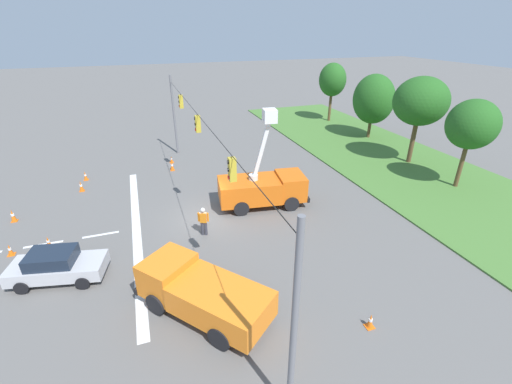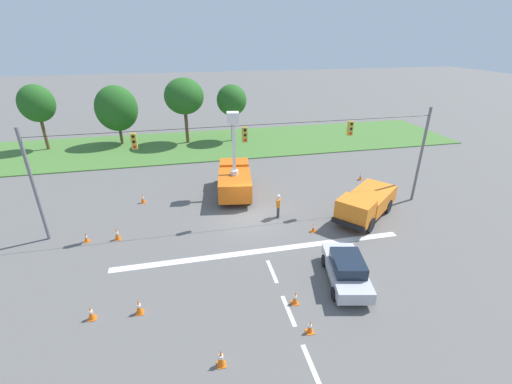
{
  "view_description": "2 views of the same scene",
  "coord_description": "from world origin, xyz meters",
  "px_view_note": "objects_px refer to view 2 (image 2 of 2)",
  "views": [
    {
      "loc": [
        19.04,
        -3.21,
        11.11
      ],
      "look_at": [
        2.26,
        2.65,
        2.41
      ],
      "focal_mm": 24.0,
      "sensor_mm": 36.0,
      "label": 1
    },
    {
      "loc": [
        -4.14,
        -20.87,
        11.9
      ],
      "look_at": [
        0.84,
        1.62,
        1.14
      ],
      "focal_mm": 24.0,
      "sensor_mm": 36.0,
      "label": 2
    }
  ],
  "objects_px": {
    "tree_centre": "(184,96)",
    "traffic_cone_foreground_right": "(86,237)",
    "traffic_cone_centre_line": "(221,358)",
    "tree_west": "(116,109)",
    "traffic_cone_near_bucket": "(295,298)",
    "traffic_cone_far_right": "(143,198)",
    "traffic_cone_mid_right": "(310,327)",
    "tree_east": "(232,100)",
    "traffic_cone_mid_left": "(313,228)",
    "utility_truck_bucket_lift": "(235,178)",
    "road_worker": "(278,205)",
    "tree_far_west": "(37,104)",
    "sedan_silver": "(346,269)",
    "traffic_cone_lane_edge_b": "(361,176)",
    "utility_truck_support_near": "(366,203)",
    "traffic_cone_lane_edge_a": "(139,306)",
    "traffic_cone_foreground_left": "(91,313)",
    "traffic_cone_far_left": "(117,234)"
  },
  "relations": [
    {
      "from": "tree_centre",
      "to": "traffic_cone_foreground_right",
      "type": "bearing_deg",
      "value": -109.39
    },
    {
      "from": "traffic_cone_centre_line",
      "to": "tree_west",
      "type": "bearing_deg",
      "value": 103.49
    },
    {
      "from": "traffic_cone_near_bucket",
      "to": "traffic_cone_far_right",
      "type": "xyz_separation_m",
      "value": [
        -7.98,
        12.83,
        0.03
      ]
    },
    {
      "from": "traffic_cone_mid_right",
      "to": "traffic_cone_centre_line",
      "type": "xyz_separation_m",
      "value": [
        -3.98,
        -0.79,
        0.1
      ]
    },
    {
      "from": "tree_east",
      "to": "traffic_cone_mid_left",
      "type": "xyz_separation_m",
      "value": [
        1.93,
        -21.7,
        -4.55
      ]
    },
    {
      "from": "utility_truck_bucket_lift",
      "to": "traffic_cone_foreground_right",
      "type": "height_order",
      "value": "utility_truck_bucket_lift"
    },
    {
      "from": "traffic_cone_near_bucket",
      "to": "road_worker",
      "type": "bearing_deg",
      "value": 79.61
    },
    {
      "from": "tree_far_west",
      "to": "traffic_cone_mid_left",
      "type": "relative_size",
      "value": 12.18
    },
    {
      "from": "sedan_silver",
      "to": "traffic_cone_lane_edge_b",
      "type": "height_order",
      "value": "sedan_silver"
    },
    {
      "from": "tree_west",
      "to": "tree_centre",
      "type": "xyz_separation_m",
      "value": [
        7.53,
        -1.14,
        1.25
      ]
    },
    {
      "from": "utility_truck_support_near",
      "to": "traffic_cone_foreground_right",
      "type": "height_order",
      "value": "utility_truck_support_near"
    },
    {
      "from": "sedan_silver",
      "to": "traffic_cone_lane_edge_a",
      "type": "height_order",
      "value": "sedan_silver"
    },
    {
      "from": "tree_west",
      "to": "traffic_cone_lane_edge_b",
      "type": "xyz_separation_m",
      "value": [
        22.07,
        -15.76,
        -3.84
      ]
    },
    {
      "from": "tree_far_west",
      "to": "utility_truck_bucket_lift",
      "type": "distance_m",
      "value": 24.63
    },
    {
      "from": "traffic_cone_foreground_left",
      "to": "traffic_cone_far_left",
      "type": "relative_size",
      "value": 0.9
    },
    {
      "from": "tree_centre",
      "to": "utility_truck_bucket_lift",
      "type": "bearing_deg",
      "value": -78.11
    },
    {
      "from": "tree_far_west",
      "to": "traffic_cone_foreground_left",
      "type": "xyz_separation_m",
      "value": [
        9.92,
        -27.69,
        -4.72
      ]
    },
    {
      "from": "utility_truck_bucket_lift",
      "to": "traffic_cone_far_left",
      "type": "relative_size",
      "value": 8.01
    },
    {
      "from": "tree_east",
      "to": "traffic_cone_far_left",
      "type": "distance_m",
      "value": 22.96
    },
    {
      "from": "traffic_cone_mid_right",
      "to": "traffic_cone_near_bucket",
      "type": "xyz_separation_m",
      "value": [
        -0.09,
        1.82,
        0.03
      ]
    },
    {
      "from": "traffic_cone_mid_left",
      "to": "traffic_cone_lane_edge_b",
      "type": "xyz_separation_m",
      "value": [
        7.27,
        7.33,
        0.06
      ]
    },
    {
      "from": "traffic_cone_near_bucket",
      "to": "traffic_cone_far_right",
      "type": "bearing_deg",
      "value": 121.88
    },
    {
      "from": "traffic_cone_mid_left",
      "to": "traffic_cone_far_left",
      "type": "distance_m",
      "value": 12.58
    },
    {
      "from": "road_worker",
      "to": "traffic_cone_foreground_right",
      "type": "distance_m",
      "value": 12.59
    },
    {
      "from": "tree_west",
      "to": "traffic_cone_foreground_left",
      "type": "height_order",
      "value": "tree_west"
    },
    {
      "from": "traffic_cone_mid_right",
      "to": "traffic_cone_centre_line",
      "type": "bearing_deg",
      "value": -168.76
    },
    {
      "from": "traffic_cone_foreground_left",
      "to": "tree_far_west",
      "type": "bearing_deg",
      "value": 109.71
    },
    {
      "from": "tree_centre",
      "to": "utility_truck_support_near",
      "type": "bearing_deg",
      "value": -61.22
    },
    {
      "from": "traffic_cone_near_bucket",
      "to": "traffic_cone_centre_line",
      "type": "bearing_deg",
      "value": -146.2
    },
    {
      "from": "traffic_cone_mid_left",
      "to": "traffic_cone_far_left",
      "type": "xyz_separation_m",
      "value": [
        -12.45,
        1.77,
        0.13
      ]
    },
    {
      "from": "traffic_cone_mid_left",
      "to": "traffic_cone_mid_right",
      "type": "height_order",
      "value": "traffic_cone_mid_right"
    },
    {
      "from": "traffic_cone_mid_right",
      "to": "traffic_cone_lane_edge_a",
      "type": "distance_m",
      "value": 7.86
    },
    {
      "from": "traffic_cone_mid_right",
      "to": "traffic_cone_far_left",
      "type": "bearing_deg",
      "value": 133.84
    },
    {
      "from": "traffic_cone_mid_right",
      "to": "traffic_cone_lane_edge_b",
      "type": "xyz_separation_m",
      "value": [
        10.47,
        15.19,
        0.02
      ]
    },
    {
      "from": "traffic_cone_foreground_left",
      "to": "tree_east",
      "type": "bearing_deg",
      "value": 68.09
    },
    {
      "from": "tree_centre",
      "to": "traffic_cone_near_bucket",
      "type": "height_order",
      "value": "tree_centre"
    },
    {
      "from": "utility_truck_support_near",
      "to": "utility_truck_bucket_lift",
      "type": "bearing_deg",
      "value": 144.96
    },
    {
      "from": "tree_far_west",
      "to": "utility_truck_bucket_lift",
      "type": "bearing_deg",
      "value": -40.6
    },
    {
      "from": "traffic_cone_lane_edge_b",
      "to": "traffic_cone_mid_right",
      "type": "bearing_deg",
      "value": -124.6
    },
    {
      "from": "traffic_cone_foreground_right",
      "to": "traffic_cone_near_bucket",
      "type": "height_order",
      "value": "traffic_cone_near_bucket"
    },
    {
      "from": "sedan_silver",
      "to": "traffic_cone_foreground_right",
      "type": "height_order",
      "value": "sedan_silver"
    },
    {
      "from": "tree_east",
      "to": "traffic_cone_foreground_left",
      "type": "xyz_separation_m",
      "value": [
        -10.73,
        -26.67,
        -4.46
      ]
    },
    {
      "from": "tree_west",
      "to": "sedan_silver",
      "type": "xyz_separation_m",
      "value": [
        14.6,
        -28.16,
        -3.38
      ]
    },
    {
      "from": "road_worker",
      "to": "traffic_cone_lane_edge_a",
      "type": "relative_size",
      "value": 2.22
    },
    {
      "from": "traffic_cone_foreground_right",
      "to": "utility_truck_support_near",
      "type": "bearing_deg",
      "value": -2.71
    },
    {
      "from": "traffic_cone_far_right",
      "to": "traffic_cone_foreground_right",
      "type": "bearing_deg",
      "value": -122.03
    },
    {
      "from": "tree_west",
      "to": "traffic_cone_foreground_right",
      "type": "xyz_separation_m",
      "value": [
        0.48,
        -21.16,
        -3.86
      ]
    },
    {
      "from": "traffic_cone_far_right",
      "to": "traffic_cone_near_bucket",
      "type": "bearing_deg",
      "value": -58.12
    },
    {
      "from": "tree_far_west",
      "to": "sedan_silver",
      "type": "distance_m",
      "value": 35.94
    },
    {
      "from": "traffic_cone_mid_right",
      "to": "tree_far_west",
      "type": "bearing_deg",
      "value": 122.37
    }
  ]
}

